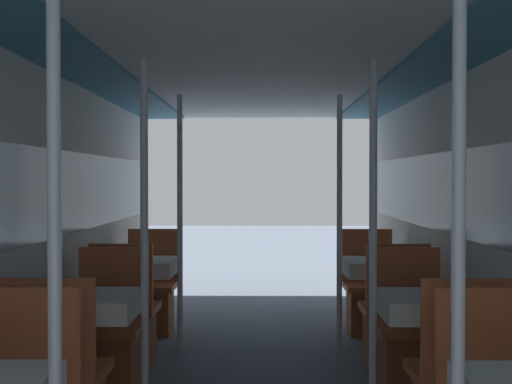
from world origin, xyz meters
TOP-DOWN VIEW (x-y plane):
  - wall_left at (-1.38, 2.87)m, footprint 0.05×8.55m
  - wall_right at (1.38, 2.87)m, footprint 0.05×8.55m
  - ceiling_panel at (0.00, 2.87)m, footprint 2.77×8.55m
  - support_pole_left_0 at (-0.66, 0.99)m, footprint 0.05×0.05m
  - dining_table_left_1 at (-1.01, 2.77)m, footprint 0.60×0.60m
  - chair_left_far_1 at (-1.01, 3.35)m, footprint 0.47×0.47m
  - support_pole_left_1 at (-0.66, 2.77)m, footprint 0.05×0.05m
  - dining_table_left_2 at (-1.01, 4.56)m, footprint 0.60×0.60m
  - chair_left_near_2 at (-1.01, 3.99)m, footprint 0.47×0.47m
  - chair_left_far_2 at (-1.01, 5.14)m, footprint 0.47×0.47m
  - support_pole_left_2 at (-0.66, 4.56)m, footprint 0.05×0.05m
  - support_pole_right_0 at (0.66, 0.99)m, footprint 0.05×0.05m
  - dining_table_right_1 at (1.01, 2.77)m, footprint 0.60×0.60m
  - chair_right_far_1 at (1.01, 3.35)m, footprint 0.47×0.47m
  - support_pole_right_1 at (0.66, 2.77)m, footprint 0.05×0.05m
  - dining_table_right_2 at (1.01, 4.56)m, footprint 0.60×0.60m
  - chair_right_near_2 at (1.01, 3.99)m, footprint 0.47×0.47m
  - chair_right_far_2 at (1.01, 5.14)m, footprint 0.47×0.47m
  - support_pole_right_2 at (0.66, 4.56)m, footprint 0.05×0.05m

SIDE VIEW (x-z plane):
  - chair_left_far_1 at x=-1.01m, z-range -0.19..0.76m
  - chair_left_near_2 at x=-1.01m, z-range -0.19..0.76m
  - chair_left_far_2 at x=-1.01m, z-range -0.19..0.76m
  - chair_right_far_1 at x=1.01m, z-range -0.19..0.76m
  - chair_right_near_2 at x=1.01m, z-range -0.19..0.76m
  - chair_right_far_2 at x=1.01m, z-range -0.19..0.76m
  - dining_table_left_1 at x=-1.01m, z-range 0.27..1.01m
  - dining_table_left_2 at x=-1.01m, z-range 0.27..1.01m
  - dining_table_right_1 at x=1.01m, z-range 0.27..1.01m
  - dining_table_right_2 at x=1.01m, z-range 0.27..1.01m
  - support_pole_left_0 at x=-0.66m, z-range 0.00..2.11m
  - support_pole_left_1 at x=-0.66m, z-range 0.00..2.11m
  - support_pole_left_2 at x=-0.66m, z-range 0.00..2.11m
  - support_pole_right_0 at x=0.66m, z-range 0.00..2.11m
  - support_pole_right_1 at x=0.66m, z-range 0.00..2.11m
  - support_pole_right_2 at x=0.66m, z-range 0.00..2.11m
  - wall_left at x=-1.38m, z-range 0.03..2.14m
  - wall_right at x=1.38m, z-range 0.03..2.14m
  - ceiling_panel at x=0.00m, z-range 2.12..2.19m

